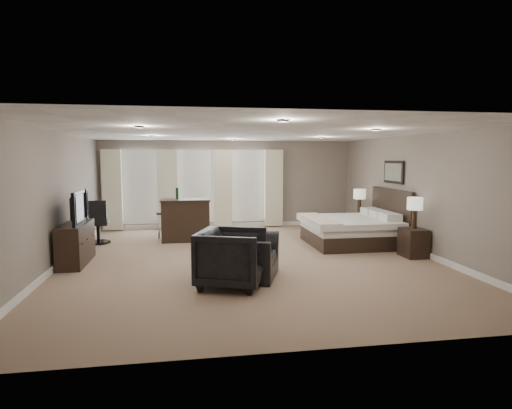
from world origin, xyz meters
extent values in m
cube|color=#856B54|center=(0.00, 0.00, 0.00)|extent=(7.60, 8.60, 0.04)
cube|color=silver|center=(0.00, 0.00, 2.60)|extent=(7.60, 8.60, 0.04)
cube|color=gray|center=(0.00, 4.25, 1.30)|extent=(7.50, 0.04, 2.60)
cube|color=gray|center=(0.00, -4.25, 1.30)|extent=(7.50, 0.04, 2.60)
cube|color=gray|center=(-3.75, 0.00, 1.30)|extent=(0.04, 8.50, 2.60)
cube|color=gray|center=(3.75, 0.00, 1.30)|extent=(0.04, 8.50, 2.60)
cube|color=silver|center=(-2.60, 4.19, 1.25)|extent=(1.15, 0.04, 2.05)
cube|color=silver|center=(-1.00, 4.19, 1.25)|extent=(1.15, 0.04, 2.05)
cube|color=silver|center=(0.60, 4.19, 1.25)|extent=(1.15, 0.04, 2.05)
cube|color=beige|center=(-3.35, 4.07, 1.18)|extent=(0.55, 0.12, 2.30)
cube|color=beige|center=(-1.80, 4.07, 1.18)|extent=(0.55, 0.12, 2.30)
cube|color=beige|center=(-0.20, 4.07, 1.18)|extent=(0.55, 0.12, 2.30)
cube|color=beige|center=(1.35, 4.07, 1.18)|extent=(0.55, 0.12, 2.30)
cube|color=silver|center=(2.58, 1.13, 0.67)|extent=(2.10, 2.01, 1.34)
cube|color=black|center=(3.47, -0.32, 0.30)|extent=(0.45, 0.55, 0.61)
cube|color=black|center=(3.47, 2.58, 0.27)|extent=(0.41, 0.50, 0.54)
cube|color=beige|center=(3.47, -0.32, 0.94)|extent=(0.32, 0.32, 0.66)
cube|color=beige|center=(3.47, 2.58, 0.89)|extent=(0.33, 0.33, 0.69)
cube|color=slate|center=(3.70, 1.13, 1.75)|extent=(0.04, 0.96, 0.56)
cube|color=black|center=(-3.45, 0.22, 0.40)|extent=(0.45, 1.39, 0.81)
imported|color=black|center=(-3.45, 0.22, 0.88)|extent=(0.64, 1.12, 0.15)
imported|color=black|center=(-0.24, -1.27, 0.50)|extent=(1.08, 1.33, 1.00)
imported|color=black|center=(-0.56, -1.77, 0.52)|extent=(1.24, 1.27, 1.04)
cube|color=black|center=(-1.30, 2.24, 0.54)|extent=(1.23, 0.64, 1.07)
cube|color=black|center=(-1.88, 2.66, 0.34)|extent=(0.36, 0.36, 0.69)
cube|color=black|center=(-1.10, 2.17, 0.37)|extent=(0.39, 0.39, 0.74)
cube|color=black|center=(-3.42, 2.26, 0.54)|extent=(0.60, 0.60, 1.09)
camera|label=1|loc=(-1.29, -8.57, 2.11)|focal=30.00mm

